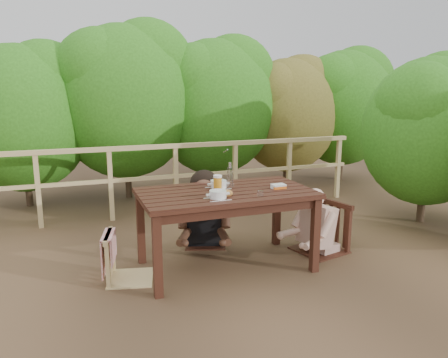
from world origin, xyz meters
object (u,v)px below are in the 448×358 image
object	(u,v)px
chair_right	(321,207)
butter_tub	(278,187)
tumbler	(260,194)
bread_roll	(226,194)
table	(226,230)
chair_far	(205,206)
woman	(204,186)
bottle	(230,176)
beer_glass	(218,183)
soup_far	(219,185)
chair_left	(129,236)
soup_near	(218,195)
diner_right	(324,199)

from	to	relation	value
chair_right	butter_tub	world-z (taller)	chair_right
tumbler	butter_tub	distance (m)	0.37
chair_right	bread_roll	bearing A→B (deg)	-92.40
table	chair_far	xyz separation A→B (m)	(0.01, 0.69, 0.06)
woman	bottle	xyz separation A→B (m)	(0.08, -0.59, 0.23)
beer_glass	bread_roll	bearing A→B (deg)	-90.58
chair_far	beer_glass	world-z (taller)	beer_glass
woman	soup_far	distance (m)	0.58
table	bread_roll	xyz separation A→B (m)	(-0.07, -0.19, 0.43)
woman	soup_far	world-z (taller)	woman
beer_glass	tumbler	world-z (taller)	beer_glass
chair_right	bottle	world-z (taller)	bottle
soup_far	beer_glass	world-z (taller)	beer_glass
bread_roll	beer_glass	xyz separation A→B (m)	(0.00, 0.24, 0.05)
chair_far	bottle	world-z (taller)	bottle
chair_far	chair_left	bearing A→B (deg)	-127.26
chair_far	tumbler	size ratio (longest dim) A/B	13.10
chair_far	bread_roll	distance (m)	0.95
chair_right	soup_near	size ratio (longest dim) A/B	3.83
tumbler	bread_roll	bearing A→B (deg)	157.43
woman	butter_tub	size ratio (longest dim) A/B	9.94
woman	tumbler	distance (m)	1.05
woman	beer_glass	size ratio (longest dim) A/B	8.29
table	chair_left	xyz separation A→B (m)	(-0.95, 0.04, 0.04)
bread_roll	soup_near	bearing A→B (deg)	-150.25
chair_far	diner_right	distance (m)	1.33
table	chair_left	bearing A→B (deg)	177.34
table	tumbler	distance (m)	0.57
woman	soup_near	world-z (taller)	woman
table	bottle	bearing A→B (deg)	52.58
chair_right	butter_tub	bearing A→B (deg)	-90.50
soup_near	bread_roll	bearing A→B (deg)	29.75
chair_left	soup_near	xyz separation A→B (m)	(0.78, -0.29, 0.39)
woman	bottle	size ratio (longest dim) A/B	4.99
woman	chair_far	bearing A→B (deg)	108.71
chair_far	beer_glass	distance (m)	0.76
diner_right	tumbler	distance (m)	1.02
diner_right	table	bearing A→B (deg)	78.83
bread_roll	tumbler	size ratio (longest dim) A/B	1.83
butter_tub	table	bearing A→B (deg)	169.89
chair_far	woman	bearing A→B (deg)	108.71
soup_near	beer_glass	size ratio (longest dim) A/B	1.61
soup_near	bottle	xyz separation A→B (m)	(0.26, 0.36, 0.09)
table	chair_left	distance (m)	0.95
table	soup_far	bearing A→B (deg)	97.78
table	diner_right	xyz separation A→B (m)	(1.16, 0.05, 0.21)
soup_near	soup_far	distance (m)	0.42
soup_far	butter_tub	size ratio (longest dim) A/B	1.98
soup_far	chair_left	bearing A→B (deg)	-173.44
chair_left	diner_right	world-z (taller)	diner_right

